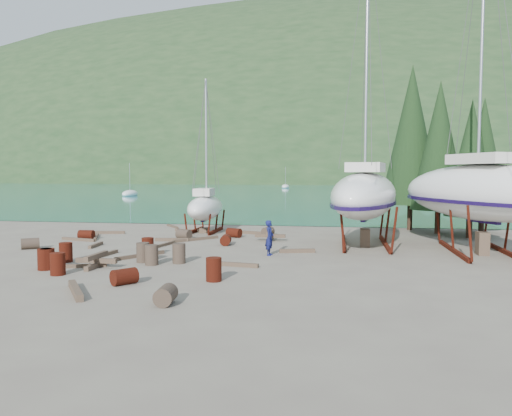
% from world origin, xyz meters
% --- Properties ---
extents(ground, '(600.00, 600.00, 0.00)m').
position_xyz_m(ground, '(0.00, 0.00, 0.00)').
color(ground, '#695F53').
rests_on(ground, ground).
extents(bay_water, '(700.00, 700.00, 0.00)m').
position_xyz_m(bay_water, '(0.00, 315.00, 0.01)').
color(bay_water, '#186F7C').
rests_on(bay_water, ground).
extents(far_hill, '(800.00, 360.00, 110.00)m').
position_xyz_m(far_hill, '(0.00, 320.00, 0.00)').
color(far_hill, '#1E381C').
rests_on(far_hill, ground).
extents(far_house_left, '(6.60, 5.60, 5.60)m').
position_xyz_m(far_house_left, '(-60.00, 190.00, 2.92)').
color(far_house_left, beige).
rests_on(far_house_left, ground).
extents(far_house_center, '(6.60, 5.60, 5.60)m').
position_xyz_m(far_house_center, '(-20.00, 190.00, 2.92)').
color(far_house_center, beige).
rests_on(far_house_center, ground).
extents(far_house_right, '(6.60, 5.60, 5.60)m').
position_xyz_m(far_house_right, '(30.00, 190.00, 2.92)').
color(far_house_right, beige).
rests_on(far_house_right, ground).
extents(cypress_near_right, '(3.60, 3.60, 10.00)m').
position_xyz_m(cypress_near_right, '(12.50, 12.00, 5.79)').
color(cypress_near_right, black).
rests_on(cypress_near_right, ground).
extents(cypress_mid_right, '(3.06, 3.06, 8.50)m').
position_xyz_m(cypress_mid_right, '(14.00, 10.00, 4.92)').
color(cypress_mid_right, black).
rests_on(cypress_mid_right, ground).
extents(cypress_back_left, '(4.14, 4.14, 11.50)m').
position_xyz_m(cypress_back_left, '(11.00, 14.00, 6.66)').
color(cypress_back_left, black).
rests_on(cypress_back_left, ground).
extents(cypress_far_right, '(3.24, 3.24, 9.00)m').
position_xyz_m(cypress_far_right, '(15.50, 13.00, 5.21)').
color(cypress_far_right, black).
rests_on(cypress_far_right, ground).
extents(moored_boat_left, '(2.00, 5.00, 6.05)m').
position_xyz_m(moored_boat_left, '(-30.00, 60.00, 0.39)').
color(moored_boat_left, white).
rests_on(moored_boat_left, ground).
extents(moored_boat_mid, '(2.00, 5.00, 6.05)m').
position_xyz_m(moored_boat_mid, '(10.00, 80.00, 0.39)').
color(moored_boat_mid, white).
rests_on(moored_boat_mid, ground).
extents(moored_boat_far, '(2.00, 5.00, 6.05)m').
position_xyz_m(moored_boat_far, '(-8.00, 110.00, 0.39)').
color(moored_boat_far, white).
rests_on(moored_boat_far, ground).
extents(large_sailboat_near, '(5.08, 11.43, 17.40)m').
position_xyz_m(large_sailboat_near, '(7.47, 5.72, 2.80)').
color(large_sailboat_near, white).
rests_on(large_sailboat_near, ground).
extents(large_sailboat_far, '(8.10, 12.27, 18.83)m').
position_xyz_m(large_sailboat_far, '(13.00, 3.94, 3.07)').
color(large_sailboat_far, white).
rests_on(large_sailboat_far, ground).
extents(small_sailboat_shore, '(2.41, 6.55, 10.30)m').
position_xyz_m(small_sailboat_shore, '(-2.85, 10.22, 1.71)').
color(small_sailboat_shore, white).
rests_on(small_sailboat_shore, ground).
extents(worker, '(0.44, 0.65, 1.71)m').
position_xyz_m(worker, '(2.74, 1.50, 0.86)').
color(worker, '#11164E').
rests_on(worker, ground).
extents(drum_0, '(0.58, 0.58, 0.88)m').
position_xyz_m(drum_0, '(-6.05, -1.82, 0.44)').
color(drum_0, '#5D1A0F').
rests_on(drum_0, ground).
extents(drum_1, '(0.66, 0.93, 0.58)m').
position_xyz_m(drum_1, '(0.88, -8.05, 0.29)').
color(drum_1, '#2D2823').
rests_on(drum_1, ground).
extents(drum_2, '(0.90, 0.62, 0.58)m').
position_xyz_m(drum_2, '(-8.94, 5.41, 0.29)').
color(drum_2, '#5D1A0F').
rests_on(drum_2, ground).
extents(drum_3, '(0.58, 0.58, 0.88)m').
position_xyz_m(drum_3, '(-4.81, -4.52, 0.44)').
color(drum_3, '#5D1A0F').
rests_on(drum_3, ground).
extents(drum_4, '(1.03, 0.85, 0.58)m').
position_xyz_m(drum_4, '(-0.37, 7.86, 0.29)').
color(drum_4, '#5D1A0F').
rests_on(drum_4, ground).
extents(drum_5, '(0.58, 0.58, 0.88)m').
position_xyz_m(drum_5, '(-2.61, -1.29, 0.44)').
color(drum_5, '#2D2823').
rests_on(drum_5, ground).
extents(drum_6, '(0.69, 0.95, 0.58)m').
position_xyz_m(drum_6, '(-0.13, 4.51, 0.29)').
color(drum_6, '#5D1A0F').
rests_on(drum_6, ground).
extents(drum_7, '(0.58, 0.58, 0.88)m').
position_xyz_m(drum_7, '(1.50, -4.60, 0.44)').
color(drum_7, '#5D1A0F').
rests_on(drum_7, ground).
extents(drum_9, '(1.03, 0.87, 0.58)m').
position_xyz_m(drum_9, '(-3.25, 6.73, 0.29)').
color(drum_9, '#2D2823').
rests_on(drum_9, ground).
extents(drum_10, '(0.58, 0.58, 0.88)m').
position_xyz_m(drum_10, '(-5.85, -3.57, 0.44)').
color(drum_10, '#5D1A0F').
rests_on(drum_10, ground).
extents(drum_11, '(0.81, 1.01, 0.58)m').
position_xyz_m(drum_11, '(1.61, 8.87, 0.29)').
color(drum_11, '#2D2823').
rests_on(drum_11, ground).
extents(drum_12, '(1.00, 1.05, 0.58)m').
position_xyz_m(drum_12, '(-1.52, -5.68, 0.29)').
color(drum_12, '#5D1A0F').
rests_on(drum_12, ground).
extents(drum_13, '(0.58, 0.58, 0.88)m').
position_xyz_m(drum_13, '(-5.93, -3.63, 0.44)').
color(drum_13, '#5D1A0F').
rests_on(drum_13, ground).
extents(drum_14, '(0.58, 0.58, 0.88)m').
position_xyz_m(drum_14, '(-3.05, 0.40, 0.44)').
color(drum_14, '#5D1A0F').
rests_on(drum_14, ground).
extents(drum_15, '(1.05, 0.99, 0.58)m').
position_xyz_m(drum_15, '(-10.00, 1.45, 0.29)').
color(drum_15, '#2D2823').
rests_on(drum_15, ground).
extents(drum_16, '(0.58, 0.58, 0.88)m').
position_xyz_m(drum_16, '(-0.93, -1.27, 0.44)').
color(drum_16, '#2D2823').
rests_on(drum_16, ground).
extents(drum_17, '(0.58, 0.58, 0.88)m').
position_xyz_m(drum_17, '(-1.97, -1.87, 0.44)').
color(drum_17, '#2D2823').
rests_on(drum_17, ground).
extents(timber_0, '(1.54, 2.00, 0.14)m').
position_xyz_m(timber_0, '(-6.09, 12.87, 0.07)').
color(timber_0, brown).
rests_on(timber_0, ground).
extents(timber_1, '(1.81, 0.62, 0.19)m').
position_xyz_m(timber_1, '(4.00, 2.52, 0.10)').
color(timber_1, brown).
rests_on(timber_1, ground).
extents(timber_2, '(2.32, 0.67, 0.19)m').
position_xyz_m(timber_2, '(-9.02, 8.29, 0.09)').
color(timber_2, brown).
rests_on(timber_2, ground).
extents(timber_3, '(2.63, 0.98, 0.15)m').
position_xyz_m(timber_3, '(-5.00, -3.04, 0.07)').
color(timber_3, brown).
rests_on(timber_3, ground).
extents(timber_4, '(0.34, 1.74, 0.17)m').
position_xyz_m(timber_4, '(-6.99, 2.80, 0.09)').
color(timber_4, brown).
rests_on(timber_4, ground).
extents(timber_5, '(1.61, 2.48, 0.16)m').
position_xyz_m(timber_5, '(-3.28, -0.01, 0.08)').
color(timber_5, brown).
rests_on(timber_5, ground).
extents(timber_6, '(2.07, 0.91, 0.19)m').
position_xyz_m(timber_6, '(0.77, 9.60, 0.10)').
color(timber_6, brown).
rests_on(timber_6, ground).
extents(timber_7, '(1.79, 0.46, 0.17)m').
position_xyz_m(timber_7, '(1.84, -1.65, 0.09)').
color(timber_7, brown).
rests_on(timber_7, ground).
extents(timber_8, '(2.01, 0.38, 0.19)m').
position_xyz_m(timber_8, '(-3.61, 5.55, 0.09)').
color(timber_8, brown).
rests_on(timber_8, ground).
extents(timber_9, '(2.26, 0.37, 0.15)m').
position_xyz_m(timber_9, '(-3.96, 10.46, 0.08)').
color(timber_9, brown).
rests_on(timber_9, ground).
extents(timber_10, '(2.19, 2.49, 0.16)m').
position_xyz_m(timber_10, '(-2.32, 6.10, 0.08)').
color(timber_10, brown).
rests_on(timber_10, ground).
extents(timber_11, '(0.54, 2.35, 0.15)m').
position_xyz_m(timber_11, '(-3.40, 3.57, 0.08)').
color(timber_11, brown).
rests_on(timber_11, ground).
extents(timber_12, '(0.43, 2.53, 0.17)m').
position_xyz_m(timber_12, '(-5.08, -0.23, 0.08)').
color(timber_12, brown).
rests_on(timber_12, ground).
extents(timber_15, '(1.35, 2.77, 0.15)m').
position_xyz_m(timber_15, '(-8.77, 6.32, 0.07)').
color(timber_15, brown).
rests_on(timber_15, ground).
extents(timber_16, '(1.63, 2.17, 0.23)m').
position_xyz_m(timber_16, '(-2.55, -7.22, 0.11)').
color(timber_16, brown).
rests_on(timber_16, ground).
extents(timber_17, '(2.45, 0.82, 0.16)m').
position_xyz_m(timber_17, '(-9.15, 4.84, 0.08)').
color(timber_17, brown).
rests_on(timber_17, ground).
extents(timber_pile_fore, '(1.80, 1.80, 0.60)m').
position_xyz_m(timber_pile_fore, '(-4.06, -2.83, 0.30)').
color(timber_pile_fore, brown).
rests_on(timber_pile_fore, ground).
extents(timber_pile_aft, '(1.80, 1.80, 0.60)m').
position_xyz_m(timber_pile_aft, '(2.06, 6.67, 0.30)').
color(timber_pile_aft, brown).
rests_on(timber_pile_aft, ground).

